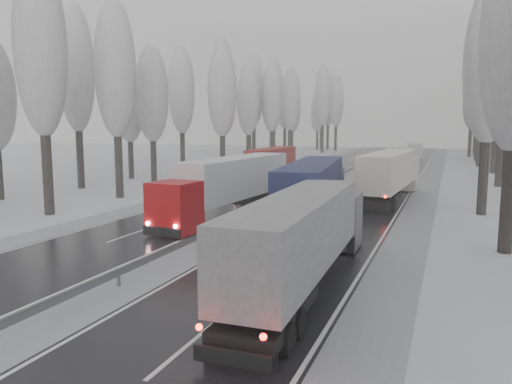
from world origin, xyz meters
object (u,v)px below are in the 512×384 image
Objects in this scene: truck_grey_tarp at (306,233)px; truck_cream_box at (392,172)px; box_truck_distant at (415,150)px; truck_blue_box at (314,188)px; truck_red_white at (229,183)px; truck_red_red at (269,162)px.

truck_cream_box reaches higher than truck_grey_tarp.
truck_grey_tarp is at bearing -95.04° from box_truck_distant.
truck_blue_box reaches higher than truck_grey_tarp.
box_truck_distant is at bearing 87.31° from truck_red_white.
truck_cream_box reaches higher than box_truck_distant.
truck_red_red is at bearing 151.43° from truck_cream_box.
truck_cream_box is at bearing -33.66° from truck_red_red.
truck_blue_box is at bearing -97.26° from box_truck_distant.
box_truck_distant is (-1.82, 56.57, -0.93)m from truck_cream_box.
box_truck_distant is at bearing 95.83° from truck_cream_box.
truck_blue_box is at bearing -64.38° from truck_red_red.
truck_blue_box is 1.99× the size of box_truck_distant.
truck_blue_box reaches higher than box_truck_distant.
box_truck_distant is 69.04m from truck_red_white.
truck_cream_box reaches higher than truck_red_white.
truck_grey_tarp is at bearing -50.69° from truck_red_white.
truck_blue_box reaches higher than truck_red_white.
truck_grey_tarp reaches higher than box_truck_distant.
truck_red_white is (-9.90, -11.99, -0.04)m from truck_cream_box.
truck_cream_box is at bearing 54.47° from truck_red_white.
box_truck_distant is at bearing 89.39° from truck_grey_tarp.
box_truck_distant is 0.50× the size of truck_red_white.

